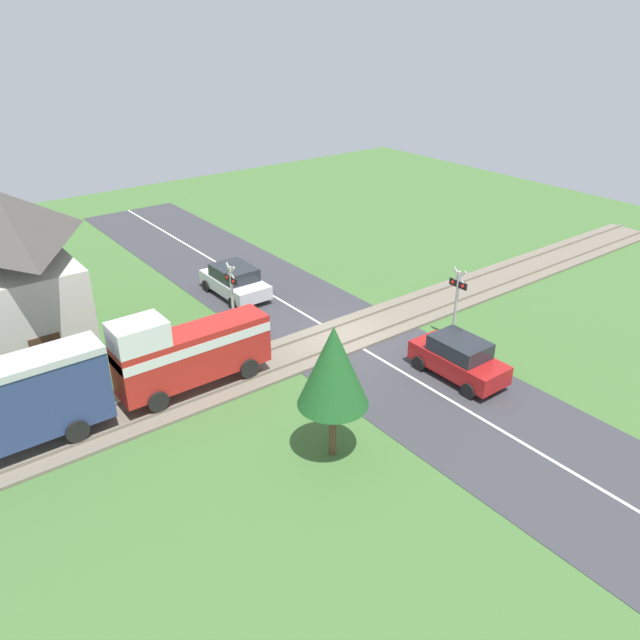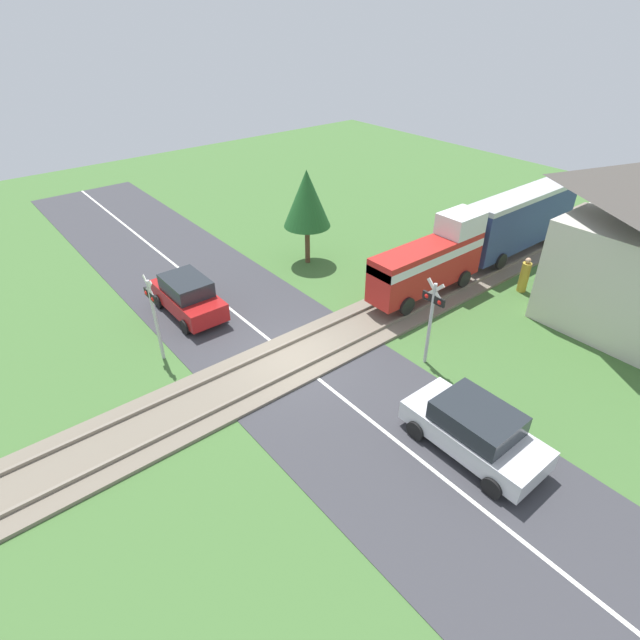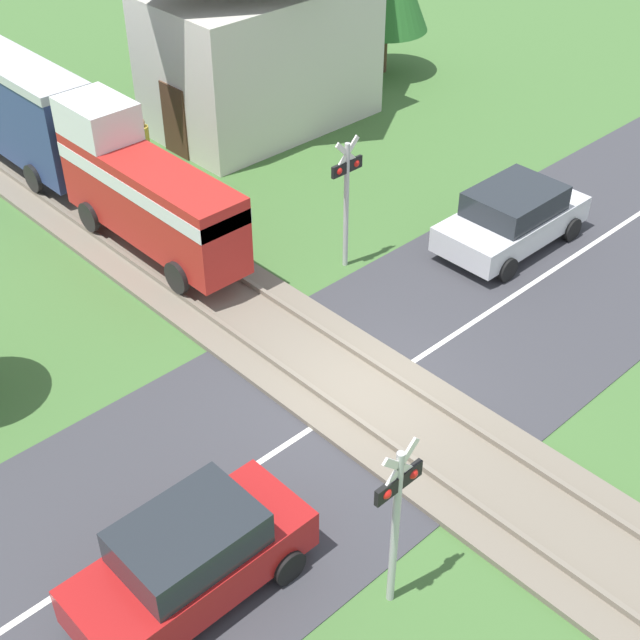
# 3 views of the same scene
# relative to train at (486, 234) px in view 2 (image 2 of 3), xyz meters

# --- Properties ---
(ground_plane) EXTENTS (60.00, 60.00, 0.00)m
(ground_plane) POSITION_rel_train_xyz_m (0.00, -11.05, -1.87)
(ground_plane) COLOR #426B33
(road_surface) EXTENTS (48.00, 6.40, 0.02)m
(road_surface) POSITION_rel_train_xyz_m (0.00, -11.05, -1.86)
(road_surface) COLOR #38383D
(road_surface) RESTS_ON ground_plane
(track_bed) EXTENTS (2.80, 48.00, 0.24)m
(track_bed) POSITION_rel_train_xyz_m (0.00, -11.05, -1.80)
(track_bed) COLOR #756B5B
(track_bed) RESTS_ON ground_plane
(train) EXTENTS (1.58, 13.55, 3.18)m
(train) POSITION_rel_train_xyz_m (0.00, 0.00, 0.00)
(train) COLOR red
(train) RESTS_ON track_bed
(car_near_crossing) EXTENTS (3.81, 1.79, 1.63)m
(car_near_crossing) POSITION_rel_train_xyz_m (-5.20, -12.49, -1.03)
(car_near_crossing) COLOR #A81919
(car_near_crossing) RESTS_ON ground_plane
(car_far_side) EXTENTS (4.03, 1.99, 1.54)m
(car_far_side) POSITION_rel_train_xyz_m (6.64, -9.61, -1.07)
(car_far_side) COLOR silver
(car_far_side) RESTS_ON ground_plane
(crossing_signal_west_approach) EXTENTS (0.90, 0.18, 3.29)m
(crossing_signal_west_approach) POSITION_rel_train_xyz_m (-3.05, -14.64, 0.23)
(crossing_signal_west_approach) COLOR #B7B7B7
(crossing_signal_west_approach) RESTS_ON ground_plane
(crossing_signal_east_approach) EXTENTS (0.90, 0.18, 3.29)m
(crossing_signal_east_approach) POSITION_rel_train_xyz_m (3.05, -7.46, 0.23)
(crossing_signal_east_approach) COLOR #B7B7B7
(crossing_signal_east_approach) RESTS_ON ground_plane
(pedestrian_by_station) EXTENTS (0.40, 0.40, 1.61)m
(pedestrian_by_station) POSITION_rel_train_xyz_m (2.33, -0.18, -1.13)
(pedestrian_by_station) COLOR gold
(pedestrian_by_station) RESTS_ON ground_plane
(tree_roadside_hedge) EXTENTS (2.21, 2.21, 4.56)m
(tree_roadside_hedge) POSITION_rel_train_xyz_m (-5.93, -5.79, 1.34)
(tree_roadside_hedge) COLOR brown
(tree_roadside_hedge) RESTS_ON ground_plane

